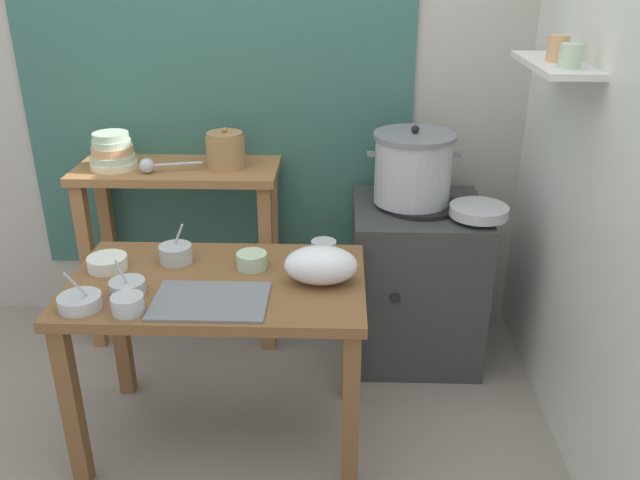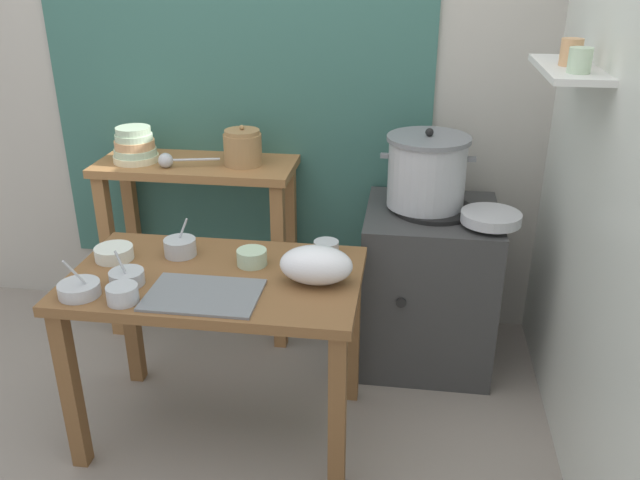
{
  "view_description": "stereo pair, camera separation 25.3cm",
  "coord_description": "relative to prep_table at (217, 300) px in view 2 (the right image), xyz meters",
  "views": [
    {
      "loc": [
        0.45,
        -2.14,
        1.85
      ],
      "look_at": [
        0.38,
        0.18,
        0.82
      ],
      "focal_mm": 37.05,
      "sensor_mm": 36.0,
      "label": 1
    },
    {
      "loc": [
        0.71,
        -2.12,
        1.85
      ],
      "look_at": [
        0.38,
        0.18,
        0.82
      ],
      "focal_mm": 37.05,
      "sensor_mm": 36.0,
      "label": 2
    }
  ],
  "objects": [
    {
      "name": "wide_pan",
      "position": [
        1.06,
        0.52,
        0.19
      ],
      "size": [
        0.25,
        0.25,
        0.04
      ],
      "primitive_type": "cylinder",
      "color": "#B7BABF",
      "rests_on": "stove_block"
    },
    {
      "name": "stove_block",
      "position": [
        0.82,
        0.67,
        -0.23
      ],
      "size": [
        0.6,
        0.61,
        0.78
      ],
      "color": "#383838",
      "rests_on": "ground"
    },
    {
      "name": "wall_right",
      "position": [
        1.4,
        0.17,
        0.69
      ],
      "size": [
        0.3,
        3.2,
        2.6
      ],
      "color": "silver",
      "rests_on": "ground"
    },
    {
      "name": "serving_tray",
      "position": [
        0.01,
        -0.17,
        0.12
      ],
      "size": [
        0.4,
        0.28,
        0.01
      ],
      "primitive_type": "cube",
      "color": "slate",
      "rests_on": "prep_table"
    },
    {
      "name": "prep_bowl_2",
      "position": [
        -0.26,
        -0.25,
        0.14
      ],
      "size": [
        0.11,
        0.11,
        0.06
      ],
      "color": "#B7BABF",
      "rests_on": "prep_table"
    },
    {
      "name": "prep_bowl_1",
      "position": [
        0.12,
        0.1,
        0.14
      ],
      "size": [
        0.12,
        0.12,
        0.06
      ],
      "color": "#B7D1AD",
      "rests_on": "prep_table"
    },
    {
      "name": "prep_bowl_5",
      "position": [
        0.39,
        0.24,
        0.14
      ],
      "size": [
        0.1,
        0.1,
        0.05
      ],
      "color": "#B7BABF",
      "rests_on": "prep_table"
    },
    {
      "name": "prep_bowl_0",
      "position": [
        -0.43,
        0.08,
        0.14
      ],
      "size": [
        0.15,
        0.15,
        0.05
      ],
      "color": "silver",
      "rests_on": "prep_table"
    },
    {
      "name": "prep_table",
      "position": [
        0.0,
        0.0,
        0.0
      ],
      "size": [
        1.1,
        0.66,
        0.72
      ],
      "color": "brown",
      "rests_on": "ground"
    },
    {
      "name": "prep_bowl_6",
      "position": [
        -0.3,
        -0.12,
        0.14
      ],
      "size": [
        0.13,
        0.13,
        0.14
      ],
      "color": "#B7BABF",
      "rests_on": "prep_table"
    },
    {
      "name": "back_shelf_table",
      "position": [
        -0.32,
        0.8,
        0.07
      ],
      "size": [
        0.96,
        0.4,
        0.9
      ],
      "color": "#9E6B3D",
      "rests_on": "ground"
    },
    {
      "name": "ground_plane",
      "position": [
        -0.0,
        -0.03,
        -0.61
      ],
      "size": [
        9.0,
        9.0,
        0.0
      ],
      "primitive_type": "plane",
      "color": "gray"
    },
    {
      "name": "ladle",
      "position": [
        -0.42,
        0.71,
        0.33
      ],
      "size": [
        0.28,
        0.1,
        0.07
      ],
      "color": "#B7BABF",
      "rests_on": "back_shelf_table"
    },
    {
      "name": "clay_pot",
      "position": [
        -0.09,
        0.8,
        0.37
      ],
      "size": [
        0.18,
        0.18,
        0.19
      ],
      "color": "#A37A4C",
      "rests_on": "back_shelf_table"
    },
    {
      "name": "prep_bowl_4",
      "position": [
        -0.43,
        -0.23,
        0.14
      ],
      "size": [
        0.15,
        0.15,
        0.16
      ],
      "color": "#B7BABF",
      "rests_on": "prep_table"
    },
    {
      "name": "prep_bowl_3",
      "position": [
        -0.19,
        0.15,
        0.15
      ],
      "size": [
        0.13,
        0.13,
        0.15
      ],
      "color": "#B7BABF",
      "rests_on": "prep_table"
    },
    {
      "name": "bowl_stack_enamel",
      "position": [
        -0.61,
        0.78,
        0.37
      ],
      "size": [
        0.22,
        0.22,
        0.17
      ],
      "color": "beige",
      "rests_on": "back_shelf_table"
    },
    {
      "name": "plastic_bag",
      "position": [
        0.39,
        -0.01,
        0.18
      ],
      "size": [
        0.27,
        0.18,
        0.14
      ],
      "primitive_type": "ellipsoid",
      "color": "white",
      "rests_on": "prep_table"
    },
    {
      "name": "wall_back",
      "position": [
        0.08,
        1.07,
        0.69
      ],
      "size": [
        4.4,
        0.12,
        2.6
      ],
      "color": "#B2ADA3",
      "rests_on": "ground"
    },
    {
      "name": "steamer_pot",
      "position": [
        0.78,
        0.69,
        0.33
      ],
      "size": [
        0.42,
        0.37,
        0.36
      ],
      "color": "#B7BABF",
      "rests_on": "stove_block"
    }
  ]
}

